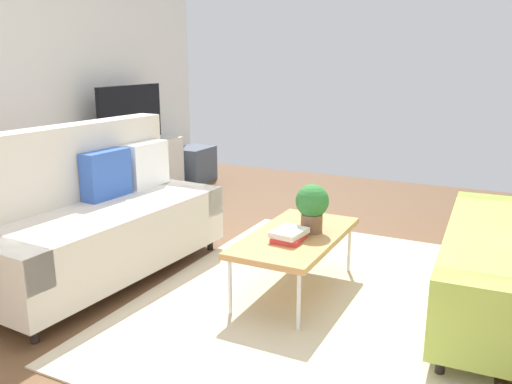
{
  "coord_description": "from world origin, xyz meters",
  "views": [
    {
      "loc": [
        -3.0,
        -1.41,
        1.58
      ],
      "look_at": [
        0.25,
        0.22,
        0.65
      ],
      "focal_mm": 37.19,
      "sensor_mm": 36.0,
      "label": 1
    }
  ],
  "objects_px": {
    "tv": "(131,116)",
    "bottle_0": "(119,140)",
    "potted_plant": "(312,205)",
    "bottle_1": "(125,137)",
    "storage_trunk": "(194,164)",
    "couch_beige": "(95,217)",
    "coffee_table": "(296,238)",
    "vase_0": "(90,145)",
    "table_book_0": "(289,238)",
    "vase_1": "(102,141)",
    "tv_console": "(133,172)",
    "bottle_2": "(131,136)"
  },
  "relations": [
    {
      "from": "tv",
      "to": "vase_1",
      "type": "bearing_deg",
      "value": 169.92
    },
    {
      "from": "bottle_0",
      "to": "table_book_0",
      "type": "bearing_deg",
      "value": -117.78
    },
    {
      "from": "vase_1",
      "to": "coffee_table",
      "type": "bearing_deg",
      "value": -111.85
    },
    {
      "from": "tv",
      "to": "bottle_0",
      "type": "distance_m",
      "value": 0.33
    },
    {
      "from": "bottle_0",
      "to": "storage_trunk",
      "type": "bearing_deg",
      "value": -2.57
    },
    {
      "from": "couch_beige",
      "to": "bottle_1",
      "type": "relative_size",
      "value": 10.2
    },
    {
      "from": "table_book_0",
      "to": "bottle_2",
      "type": "bearing_deg",
      "value": 58.93
    },
    {
      "from": "table_book_0",
      "to": "vase_1",
      "type": "xyz_separation_m",
      "value": [
        1.19,
        2.65,
        0.28
      ]
    },
    {
      "from": "bottle_1",
      "to": "bottle_0",
      "type": "bearing_deg",
      "value": 180.0
    },
    {
      "from": "vase_0",
      "to": "bottle_0",
      "type": "xyz_separation_m",
      "value": [
        0.34,
        -0.09,
        0.02
      ]
    },
    {
      "from": "table_book_0",
      "to": "storage_trunk",
      "type": "bearing_deg",
      "value": 42.92
    },
    {
      "from": "storage_trunk",
      "to": "bottle_1",
      "type": "relative_size",
      "value": 2.72
    },
    {
      "from": "tv",
      "to": "storage_trunk",
      "type": "relative_size",
      "value": 1.92
    },
    {
      "from": "couch_beige",
      "to": "bottle_1",
      "type": "distance_m",
      "value": 2.05
    },
    {
      "from": "potted_plant",
      "to": "table_book_0",
      "type": "height_order",
      "value": "potted_plant"
    },
    {
      "from": "table_book_0",
      "to": "vase_1",
      "type": "bearing_deg",
      "value": 65.79
    },
    {
      "from": "tv",
      "to": "vase_0",
      "type": "distance_m",
      "value": 0.64
    },
    {
      "from": "bottle_2",
      "to": "coffee_table",
      "type": "bearing_deg",
      "value": -118.92
    },
    {
      "from": "coffee_table",
      "to": "bottle_1",
      "type": "bearing_deg",
      "value": 62.69
    },
    {
      "from": "coffee_table",
      "to": "bottle_2",
      "type": "bearing_deg",
      "value": 61.08
    },
    {
      "from": "vase_1",
      "to": "bottle_2",
      "type": "distance_m",
      "value": 0.36
    },
    {
      "from": "coffee_table",
      "to": "vase_0",
      "type": "relative_size",
      "value": 8.71
    },
    {
      "from": "tv",
      "to": "tv_console",
      "type": "bearing_deg",
      "value": 90.0
    },
    {
      "from": "bottle_1",
      "to": "bottle_2",
      "type": "height_order",
      "value": "bottle_2"
    },
    {
      "from": "coffee_table",
      "to": "bottle_0",
      "type": "xyz_separation_m",
      "value": [
        1.21,
        2.55,
        0.33
      ]
    },
    {
      "from": "vase_1",
      "to": "tv",
      "type": "bearing_deg",
      "value": -10.08
    },
    {
      "from": "couch_beige",
      "to": "table_book_0",
      "type": "bearing_deg",
      "value": 103.27
    },
    {
      "from": "tv_console",
      "to": "vase_0",
      "type": "relative_size",
      "value": 11.09
    },
    {
      "from": "coffee_table",
      "to": "vase_0",
      "type": "height_order",
      "value": "vase_0"
    },
    {
      "from": "coffee_table",
      "to": "vase_1",
      "type": "distance_m",
      "value": 2.86
    },
    {
      "from": "coffee_table",
      "to": "potted_plant",
      "type": "xyz_separation_m",
      "value": [
        0.09,
        -0.08,
        0.22
      ]
    },
    {
      "from": "coffee_table",
      "to": "storage_trunk",
      "type": "relative_size",
      "value": 2.12
    },
    {
      "from": "vase_0",
      "to": "coffee_table",
      "type": "bearing_deg",
      "value": -108.28
    },
    {
      "from": "couch_beige",
      "to": "bottle_1",
      "type": "bearing_deg",
      "value": -142.88
    },
    {
      "from": "bottle_0",
      "to": "tv_console",
      "type": "bearing_deg",
      "value": 9.58
    },
    {
      "from": "tv",
      "to": "bottle_0",
      "type": "height_order",
      "value": "tv"
    },
    {
      "from": "storage_trunk",
      "to": "vase_0",
      "type": "bearing_deg",
      "value": 174.9
    },
    {
      "from": "potted_plant",
      "to": "bottle_1",
      "type": "xyz_separation_m",
      "value": [
        1.22,
        2.62,
        0.13
      ]
    },
    {
      "from": "storage_trunk",
      "to": "bottle_0",
      "type": "bearing_deg",
      "value": 177.43
    },
    {
      "from": "storage_trunk",
      "to": "potted_plant",
      "type": "height_order",
      "value": "potted_plant"
    },
    {
      "from": "tv_console",
      "to": "bottle_1",
      "type": "bearing_deg",
      "value": -163.6
    },
    {
      "from": "potted_plant",
      "to": "vase_0",
      "type": "relative_size",
      "value": 2.63
    },
    {
      "from": "couch_beige",
      "to": "bottle_0",
      "type": "xyz_separation_m",
      "value": [
        1.59,
        1.13,
        0.27
      ]
    },
    {
      "from": "storage_trunk",
      "to": "potted_plant",
      "type": "relative_size",
      "value": 1.57
    },
    {
      "from": "potted_plant",
      "to": "couch_beige",
      "type": "bearing_deg",
      "value": 107.48
    },
    {
      "from": "couch_beige",
      "to": "vase_0",
      "type": "relative_size",
      "value": 15.42
    },
    {
      "from": "tv",
      "to": "bottle_0",
      "type": "relative_size",
      "value": 6.13
    },
    {
      "from": "coffee_table",
      "to": "vase_0",
      "type": "distance_m",
      "value": 2.79
    },
    {
      "from": "tv_console",
      "to": "potted_plant",
      "type": "distance_m",
      "value": 3.0
    },
    {
      "from": "potted_plant",
      "to": "bottle_1",
      "type": "relative_size",
      "value": 1.74
    }
  ]
}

